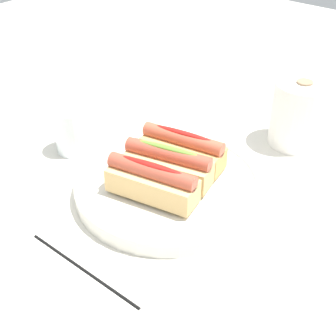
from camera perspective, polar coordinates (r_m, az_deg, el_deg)
The scene contains 8 objects.
ground_plane at distance 0.84m, azimuth -0.21°, elevation -2.45°, with size 2.40×2.40×0.00m, color silver.
serving_bowl at distance 0.82m, azimuth -0.00°, elevation -2.01°, with size 0.32×0.32×0.03m.
hotdog_front at distance 0.75m, azimuth -1.94°, elevation -1.63°, with size 0.16×0.08×0.06m.
hotdog_back at distance 0.79m, azimuth -0.00°, elevation 0.46°, with size 0.16×0.08×0.06m.
hotdog_side at distance 0.83m, azimuth 1.76°, elevation 2.36°, with size 0.16×0.08×0.06m.
water_glass at distance 0.94m, azimuth -11.43°, elevation 4.30°, with size 0.07×0.07×0.09m.
paper_towel_roll at distance 0.97m, azimuth 15.52°, elevation 6.33°, with size 0.11×0.11×0.13m.
chopstick_near at distance 0.70m, azimuth -10.19°, elevation -11.83°, with size 0.01×0.01×0.22m, color black.
Camera 1 is at (0.42, -0.51, 0.51)m, focal length 50.63 mm.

